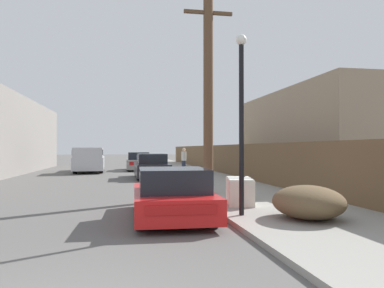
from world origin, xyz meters
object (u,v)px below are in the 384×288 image
at_px(pickup_truck, 89,160).
at_px(pedestrian, 184,160).
at_px(discarded_fridge, 240,191).
at_px(car_parked_mid, 151,167).
at_px(street_lamp, 241,109).
at_px(car_parked_far, 138,162).
at_px(brush_pile, 308,202).
at_px(utility_pole, 208,90).
at_px(parked_sports_car_red, 172,195).

distance_m(pickup_truck, pedestrian, 7.19).
relative_size(discarded_fridge, pickup_truck, 0.28).
height_order(car_parked_mid, pedestrian, pedestrian).
bearing_deg(street_lamp, car_parked_far, 94.44).
relative_size(car_parked_mid, brush_pile, 2.55).
bearing_deg(pedestrian, utility_pole, -94.80).
bearing_deg(car_parked_far, discarded_fridge, -82.98).
distance_m(discarded_fridge, pickup_truck, 18.64).
bearing_deg(car_parked_mid, pickup_truck, 122.46).
height_order(parked_sports_car_red, utility_pole, utility_pole).
distance_m(car_parked_mid, utility_pole, 9.36).
bearing_deg(utility_pole, car_parked_far, 96.35).
xyz_separation_m(car_parked_mid, utility_pole, (1.45, -8.68, 3.19)).
distance_m(discarded_fridge, car_parked_far, 19.86).
distance_m(car_parked_mid, pedestrian, 4.07).
relative_size(pickup_truck, brush_pile, 3.23).
bearing_deg(discarded_fridge, car_parked_far, 108.32).
relative_size(utility_pole, brush_pile, 3.97).
bearing_deg(utility_pole, brush_pile, -77.83).
height_order(discarded_fridge, pickup_truck, pickup_truck).
xyz_separation_m(car_parked_mid, pickup_truck, (-4.08, 6.27, 0.24)).
xyz_separation_m(car_parked_mid, car_parked_far, (-0.44, 8.30, 0.00)).
distance_m(car_parked_far, brush_pile, 22.49).
height_order(discarded_fridge, car_parked_far, car_parked_far).
distance_m(discarded_fridge, street_lamp, 2.90).
bearing_deg(car_parked_far, parked_sports_car_red, -89.23).
relative_size(parked_sports_car_red, pedestrian, 2.48).
bearing_deg(car_parked_mid, pedestrian, 52.34).
xyz_separation_m(discarded_fridge, brush_pile, (0.83, -2.55, 0.01)).
relative_size(parked_sports_car_red, brush_pile, 2.23).
bearing_deg(discarded_fridge, pedestrian, 99.27).
bearing_deg(street_lamp, car_parked_mid, 95.31).
height_order(car_parked_mid, brush_pile, car_parked_mid).
xyz_separation_m(discarded_fridge, pickup_truck, (-5.83, 17.70, 0.41)).
xyz_separation_m(car_parked_mid, street_lamp, (1.23, -13.26, 2.02)).
relative_size(parked_sports_car_red, car_parked_mid, 0.87).
relative_size(utility_pole, pedestrian, 4.41).
height_order(car_parked_mid, pickup_truck, pickup_truck).
height_order(parked_sports_car_red, car_parked_far, car_parked_far).
relative_size(parked_sports_car_red, car_parked_far, 0.89).
height_order(car_parked_mid, street_lamp, street_lamp).
bearing_deg(brush_pile, discarded_fridge, 108.15).
height_order(pickup_truck, brush_pile, pickup_truck).
bearing_deg(brush_pile, pedestrian, 90.48).
relative_size(discarded_fridge, brush_pile, 0.91).
bearing_deg(pedestrian, street_lamp, -94.22).
bearing_deg(car_parked_mid, brush_pile, -80.08).
bearing_deg(car_parked_mid, discarded_fridge, -81.85).
xyz_separation_m(discarded_fridge, pedestrian, (0.69, 14.68, 0.47)).
bearing_deg(pickup_truck, brush_pile, 106.02).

